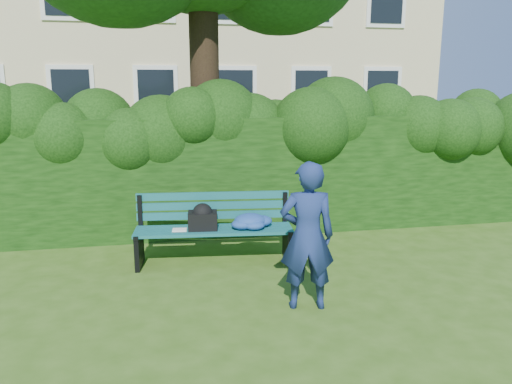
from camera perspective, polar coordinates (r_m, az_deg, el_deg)
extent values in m
plane|color=#365916|center=(6.03, 1.11, -10.06)|extent=(80.00, 80.00, 0.00)
cube|color=white|center=(15.62, -20.32, 10.54)|extent=(1.30, 0.08, 1.60)
cube|color=black|center=(15.58, -20.35, 10.54)|extent=(1.05, 0.04, 1.35)
cube|color=white|center=(15.43, -11.34, 11.05)|extent=(1.30, 0.08, 1.60)
cube|color=black|center=(15.39, -11.34, 11.04)|extent=(1.05, 0.04, 1.35)
cube|color=white|center=(15.61, -2.33, 11.28)|extent=(1.30, 0.08, 1.60)
cube|color=black|center=(15.58, -2.31, 11.28)|extent=(1.05, 0.04, 1.35)
cube|color=white|center=(16.16, 6.28, 11.26)|extent=(1.30, 0.08, 1.60)
cube|color=black|center=(16.12, 6.32, 11.26)|extent=(1.05, 0.04, 1.35)
cube|color=white|center=(17.02, 14.16, 11.02)|extent=(1.30, 0.08, 1.60)
cube|color=black|center=(16.99, 14.22, 11.02)|extent=(1.05, 0.04, 1.35)
cube|color=white|center=(17.20, 14.69, 20.37)|extent=(1.30, 0.08, 1.60)
cube|color=black|center=(17.16, 14.75, 20.39)|extent=(1.05, 0.04, 1.35)
cube|color=black|center=(7.87, -2.24, 2.11)|extent=(10.00, 1.00, 1.80)
cylinder|color=black|center=(8.04, -5.90, 13.34)|extent=(0.45, 0.45, 4.89)
cube|color=#0F4D4E|center=(6.28, -4.80, -4.83)|extent=(2.02, 0.30, 0.04)
cube|color=#0F4D4E|center=(6.39, -4.82, -4.52)|extent=(2.02, 0.30, 0.04)
cube|color=#0F4D4E|center=(6.51, -4.83, -4.21)|extent=(2.02, 0.30, 0.04)
cube|color=#0F4D4E|center=(6.62, -4.84, -3.91)|extent=(2.02, 0.30, 0.04)
cube|color=#0F4D4E|center=(6.66, -4.87, -2.65)|extent=(2.01, 0.23, 0.10)
cube|color=#0F4D4E|center=(6.64, -4.89, -1.54)|extent=(2.01, 0.23, 0.10)
cube|color=#0F4D4E|center=(6.62, -4.91, -0.43)|extent=(2.01, 0.23, 0.10)
cube|color=black|center=(6.58, -13.20, -6.40)|extent=(0.11, 0.50, 0.44)
cube|color=black|center=(6.71, -13.09, -2.21)|extent=(0.07, 0.07, 0.45)
cube|color=black|center=(6.47, -13.36, -4.70)|extent=(0.10, 0.42, 0.05)
cube|color=black|center=(6.60, 3.61, -6.06)|extent=(0.11, 0.50, 0.44)
cube|color=black|center=(6.72, 3.31, -1.88)|extent=(0.07, 0.07, 0.45)
cube|color=black|center=(6.48, 3.70, -4.35)|extent=(0.10, 0.42, 0.05)
cube|color=white|center=(6.41, -8.73, -4.30)|extent=(0.19, 0.15, 0.02)
cube|color=black|center=(6.41, -6.11, -3.25)|extent=(0.39, 0.31, 0.23)
imported|color=navy|center=(5.13, 5.87, -5.02)|extent=(0.62, 0.45, 1.55)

